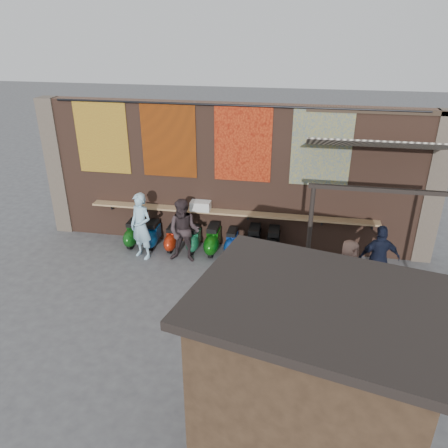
% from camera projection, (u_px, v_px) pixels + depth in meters
% --- Properties ---
extents(ground, '(70.00, 70.00, 0.00)m').
position_uv_depth(ground, '(213.00, 293.00, 10.43)').
color(ground, '#474749').
rests_on(ground, ground).
extents(brick_wall, '(10.00, 0.40, 4.00)m').
position_uv_depth(brick_wall, '(232.00, 177.00, 11.98)').
color(brick_wall, brown).
rests_on(brick_wall, ground).
extents(pier_left, '(0.50, 0.50, 4.00)m').
position_uv_depth(pier_left, '(58.00, 167.00, 12.84)').
color(pier_left, '#4C4238').
rests_on(pier_left, ground).
extents(pier_right, '(0.50, 0.50, 4.00)m').
position_uv_depth(pier_right, '(433.00, 189.00, 11.13)').
color(pier_right, '#4C4238').
rests_on(pier_right, ground).
extents(eating_counter, '(8.00, 0.32, 0.05)m').
position_uv_depth(eating_counter, '(230.00, 213.00, 12.04)').
color(eating_counter, '#9E7A51').
rests_on(eating_counter, brick_wall).
extents(shelf_box, '(0.55, 0.33, 0.26)m').
position_uv_depth(shelf_box, '(201.00, 206.00, 12.08)').
color(shelf_box, white).
rests_on(shelf_box, eating_counter).
extents(tapestry_redgold, '(1.50, 0.02, 2.00)m').
position_uv_depth(tapestry_redgold, '(102.00, 137.00, 11.95)').
color(tapestry_redgold, maroon).
rests_on(tapestry_redgold, brick_wall).
extents(tapestry_sun, '(1.50, 0.02, 2.00)m').
position_uv_depth(tapestry_sun, '(169.00, 141.00, 11.64)').
color(tapestry_sun, '#BD480B').
rests_on(tapestry_sun, brick_wall).
extents(tapestry_orange, '(1.50, 0.02, 2.00)m').
position_uv_depth(tapestry_orange, '(243.00, 144.00, 11.31)').
color(tapestry_orange, '#B53A16').
rests_on(tapestry_orange, brick_wall).
extents(tapestry_multi, '(1.50, 0.02, 2.00)m').
position_uv_depth(tapestry_multi, '(321.00, 148.00, 10.99)').
color(tapestry_multi, navy).
rests_on(tapestry_multi, brick_wall).
extents(hang_rail, '(9.50, 0.06, 0.06)m').
position_uv_depth(hang_rail, '(232.00, 105.00, 10.94)').
color(hang_rail, black).
rests_on(hang_rail, brick_wall).
extents(scooter_stool_0, '(0.35, 0.78, 0.74)m').
position_uv_depth(scooter_stool_0, '(133.00, 233.00, 12.52)').
color(scooter_stool_0, '#0E4811').
rests_on(scooter_stool_0, ground).
extents(scooter_stool_1, '(0.35, 0.77, 0.73)m').
position_uv_depth(scooter_stool_1, '(153.00, 235.00, 12.44)').
color(scooter_stool_1, navy).
rests_on(scooter_stool_1, ground).
extents(scooter_stool_2, '(0.32, 0.72, 0.68)m').
position_uv_depth(scooter_stool_2, '(172.00, 238.00, 12.29)').
color(scooter_stool_2, '#B2260D').
rests_on(scooter_stool_2, ground).
extents(scooter_stool_3, '(0.32, 0.72, 0.68)m').
position_uv_depth(scooter_stool_3, '(194.00, 239.00, 12.24)').
color(scooter_stool_3, '#1C7149').
rests_on(scooter_stool_3, ground).
extents(scooter_stool_4, '(0.38, 0.85, 0.80)m').
position_uv_depth(scooter_stool_4, '(213.00, 240.00, 12.07)').
color(scooter_stool_4, '#0B4F0B').
rests_on(scooter_stool_4, ground).
extents(scooter_stool_5, '(0.33, 0.74, 0.71)m').
position_uv_depth(scooter_stool_5, '(232.00, 243.00, 12.02)').
color(scooter_stool_5, navy).
rests_on(scooter_stool_5, ground).
extents(scooter_stool_6, '(0.39, 0.87, 0.83)m').
position_uv_depth(scooter_stool_6, '(254.00, 242.00, 11.93)').
color(scooter_stool_6, black).
rests_on(scooter_stool_6, ground).
extents(scooter_stool_7, '(0.39, 0.87, 0.82)m').
position_uv_depth(scooter_stool_7, '(273.00, 244.00, 11.84)').
color(scooter_stool_7, black).
rests_on(scooter_stool_7, ground).
extents(diner_left, '(0.80, 0.68, 1.85)m').
position_uv_depth(diner_left, '(141.00, 226.00, 11.65)').
color(diner_left, '#97C4DB').
rests_on(diner_left, ground).
extents(diner_right, '(0.86, 0.68, 1.76)m').
position_uv_depth(diner_right, '(184.00, 231.00, 11.48)').
color(diner_right, '#32272A').
rests_on(diner_right, ground).
extents(shopper_navy, '(1.05, 0.61, 1.69)m').
position_uv_depth(shopper_navy, '(379.00, 259.00, 10.22)').
color(shopper_navy, black).
rests_on(shopper_navy, ground).
extents(shopper_grey, '(1.06, 0.64, 1.60)m').
position_uv_depth(shopper_grey, '(354.00, 296.00, 8.92)').
color(shopper_grey, '#515055').
rests_on(shopper_grey, ground).
extents(shopper_tan, '(0.80, 0.87, 1.48)m').
position_uv_depth(shopper_tan, '(347.00, 270.00, 9.97)').
color(shopper_tan, '#8B6558').
rests_on(shopper_tan, ground).
extents(market_stall, '(3.02, 2.53, 2.87)m').
position_uv_depth(market_stall, '(309.00, 395.00, 5.76)').
color(market_stall, black).
rests_on(market_stall, ground).
extents(stall_roof, '(3.40, 2.89, 0.12)m').
position_uv_depth(stall_roof, '(320.00, 301.00, 5.13)').
color(stall_roof, black).
rests_on(stall_roof, market_stall).
extents(stall_sign, '(1.18, 0.31, 0.50)m').
position_uv_depth(stall_sign, '(329.00, 312.00, 6.34)').
color(stall_sign, gold).
rests_on(stall_sign, market_stall).
extents(stall_shelf, '(2.16, 0.59, 0.06)m').
position_uv_depth(stall_shelf, '(322.00, 366.00, 6.78)').
color(stall_shelf, '#473321').
rests_on(stall_shelf, market_stall).
extents(awning_canvas, '(3.20, 3.28, 0.97)m').
position_uv_depth(awning_canvas, '(383.00, 145.00, 9.15)').
color(awning_canvas, beige).
rests_on(awning_canvas, brick_wall).
extents(awning_ledger, '(3.30, 0.08, 0.12)m').
position_uv_depth(awning_ledger, '(376.00, 111.00, 10.40)').
color(awning_ledger, '#33261C').
rests_on(awning_ledger, brick_wall).
extents(awning_header, '(3.00, 0.08, 0.08)m').
position_uv_depth(awning_header, '(391.00, 191.00, 8.01)').
color(awning_header, black).
rests_on(awning_header, awning_post_left).
extents(awning_post_left, '(0.09, 0.09, 3.10)m').
position_uv_depth(awning_post_left, '(307.00, 256.00, 8.89)').
color(awning_post_left, black).
rests_on(awning_post_left, ground).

